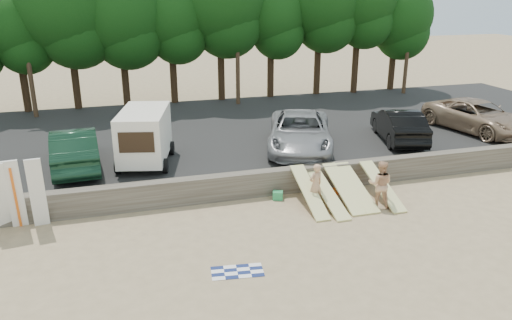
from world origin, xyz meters
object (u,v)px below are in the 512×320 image
object	(u,v)px
beachgoer_b	(380,184)
car_2	(300,132)
car_1	(74,148)
car_3	(399,125)
cooler	(278,195)
box_trailer	(144,134)
beachgoer_a	(316,185)
car_4	(477,116)

from	to	relation	value
beachgoer_b	car_2	bearing A→B (deg)	-48.63
car_1	car_2	size ratio (longest dim) A/B	0.85
beachgoer_b	car_3	bearing A→B (deg)	-97.24
car_3	beachgoer_b	bearing A→B (deg)	68.84
car_1	cooler	size ratio (longest dim) A/B	13.31
box_trailer	car_2	bearing A→B (deg)	13.57
car_1	car_2	xyz separation A→B (m)	(9.73, -0.27, -0.00)
car_2	beachgoer_a	bearing A→B (deg)	-83.11
box_trailer	beachgoer_a	bearing A→B (deg)	-24.35
car_4	beachgoer_b	size ratio (longest dim) A/B	3.15
beachgoer_b	cooler	size ratio (longest dim) A/B	4.75
cooler	beachgoer_b	bearing A→B (deg)	-5.57
car_3	cooler	world-z (taller)	car_3
car_4	beachgoer_a	xyz separation A→B (m)	(-10.96, -4.83, -0.67)
car_2	car_3	distance (m)	5.07
car_2	car_3	size ratio (longest dim) A/B	1.26
car_2	beachgoer_a	xyz separation A→B (m)	(-1.10, -4.53, -0.71)
car_4	beachgoer_a	distance (m)	12.00
car_4	car_3	bearing A→B (deg)	173.04
box_trailer	beachgoer_b	bearing A→B (deg)	-20.06
car_3	box_trailer	bearing A→B (deg)	15.33
car_2	cooler	distance (m)	4.50
car_1	car_3	distance (m)	14.81
car_4	beachgoer_a	size ratio (longest dim) A/B	3.48
beachgoer_a	cooler	xyz separation A→B (m)	(-1.17, 0.89, -0.66)
box_trailer	car_1	size ratio (longest dim) A/B	0.77
car_1	car_2	bearing A→B (deg)	174.48
beachgoer_b	cooler	distance (m)	3.87
box_trailer	car_2	world-z (taller)	box_trailer
car_2	beachgoer_b	distance (m)	5.50
box_trailer	car_2	xyz separation A→B (m)	(6.91, 0.00, -0.45)
box_trailer	car_3	xyz separation A→B (m)	(11.98, -0.05, -0.50)
cooler	car_3	bearing A→B (deg)	47.18
car_4	car_1	bearing A→B (deg)	168.92
box_trailer	cooler	bearing A→B (deg)	-24.50
car_4	box_trailer	bearing A→B (deg)	169.86
car_1	car_3	xyz separation A→B (m)	(14.80, -0.32, -0.05)
car_2	car_4	world-z (taller)	car_2
car_2	beachgoer_a	size ratio (longest dim) A/B	3.66
car_2	cooler	bearing A→B (deg)	-101.46
car_3	cooler	bearing A→B (deg)	41.59
car_2	cooler	world-z (taller)	car_2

